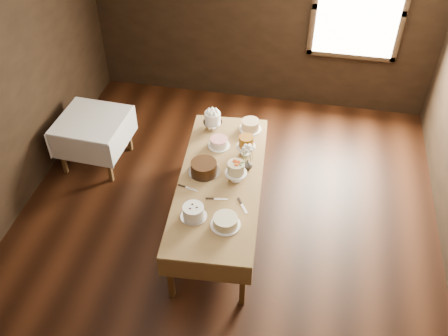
% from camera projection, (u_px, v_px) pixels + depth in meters
% --- Properties ---
extents(floor, '(5.00, 6.00, 0.01)m').
position_uv_depth(floor, '(221.00, 240.00, 5.86)').
color(floor, black).
rests_on(floor, ground).
extents(ceiling, '(5.00, 6.00, 0.01)m').
position_uv_depth(ceiling, '(219.00, 11.00, 3.99)').
color(ceiling, beige).
rests_on(ceiling, wall_back).
extents(wall_back, '(5.00, 0.02, 2.80)m').
position_uv_depth(wall_back, '(263.00, 14.00, 7.11)').
color(wall_back, black).
rests_on(wall_back, ground).
extents(window, '(1.10, 0.05, 1.30)m').
position_uv_depth(window, '(359.00, 10.00, 6.75)').
color(window, '#FFEABF').
rests_on(window, wall_back).
extents(display_table, '(1.07, 2.37, 0.72)m').
position_uv_depth(display_table, '(220.00, 183.00, 5.62)').
color(display_table, '#503316').
rests_on(display_table, ground).
extents(side_table, '(0.88, 0.88, 0.70)m').
position_uv_depth(side_table, '(92.00, 124.00, 6.49)').
color(side_table, '#503316').
rests_on(side_table, ground).
extents(cake_meringue, '(0.24, 0.24, 0.25)m').
position_uv_depth(cake_meringue, '(213.00, 121.00, 6.19)').
color(cake_meringue, silver).
rests_on(cake_meringue, display_table).
extents(cake_speckled, '(0.28, 0.28, 0.13)m').
position_uv_depth(cake_speckled, '(250.00, 125.00, 6.21)').
color(cake_speckled, white).
rests_on(cake_speckled, display_table).
extents(cake_lattice, '(0.29, 0.29, 0.10)m').
position_uv_depth(cake_lattice, '(219.00, 143.00, 5.98)').
color(cake_lattice, white).
rests_on(cake_lattice, display_table).
extents(cake_caramel, '(0.24, 0.24, 0.26)m').
position_uv_depth(cake_caramel, '(246.00, 146.00, 5.84)').
color(cake_caramel, white).
rests_on(cake_caramel, display_table).
extents(cake_chocolate, '(0.38, 0.38, 0.14)m').
position_uv_depth(cake_chocolate, '(204.00, 168.00, 5.63)').
color(cake_chocolate, silver).
rests_on(cake_chocolate, display_table).
extents(cake_flowers, '(0.27, 0.27, 0.25)m').
position_uv_depth(cake_flowers, '(236.00, 172.00, 5.51)').
color(cake_flowers, white).
rests_on(cake_flowers, display_table).
extents(cake_swirl, '(0.28, 0.28, 0.14)m').
position_uv_depth(cake_swirl, '(193.00, 212.00, 5.12)').
color(cake_swirl, silver).
rests_on(cake_swirl, display_table).
extents(cake_cream, '(0.31, 0.31, 0.11)m').
position_uv_depth(cake_cream, '(225.00, 222.00, 5.05)').
color(cake_cream, white).
rests_on(cake_cream, display_table).
extents(cake_server_a, '(0.24, 0.06, 0.01)m').
position_uv_depth(cake_server_a, '(221.00, 199.00, 5.35)').
color(cake_server_a, silver).
rests_on(cake_server_a, display_table).
extents(cake_server_b, '(0.15, 0.22, 0.01)m').
position_uv_depth(cake_server_b, '(244.00, 208.00, 5.25)').
color(cake_server_b, silver).
rests_on(cake_server_b, display_table).
extents(cake_server_d, '(0.14, 0.22, 0.01)m').
position_uv_depth(cake_server_d, '(247.00, 168.00, 5.72)').
color(cake_server_d, silver).
rests_on(cake_server_d, display_table).
extents(cake_server_e, '(0.24, 0.08, 0.01)m').
position_uv_depth(cake_server_e, '(192.00, 189.00, 5.46)').
color(cake_server_e, silver).
rests_on(cake_server_e, display_table).
extents(flower_vase, '(0.15, 0.15, 0.12)m').
position_uv_depth(flower_vase, '(247.00, 165.00, 5.68)').
color(flower_vase, '#2D2823').
rests_on(flower_vase, display_table).
extents(flower_bouquet, '(0.14, 0.14, 0.20)m').
position_uv_depth(flower_bouquet, '(248.00, 152.00, 5.56)').
color(flower_bouquet, white).
rests_on(flower_bouquet, flower_vase).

